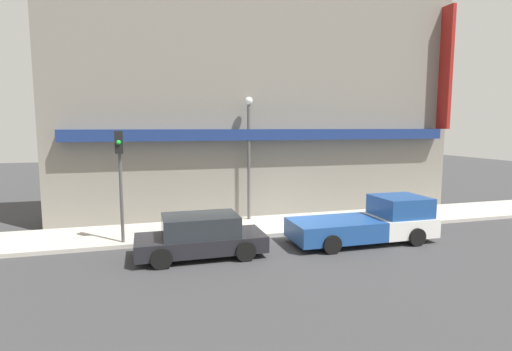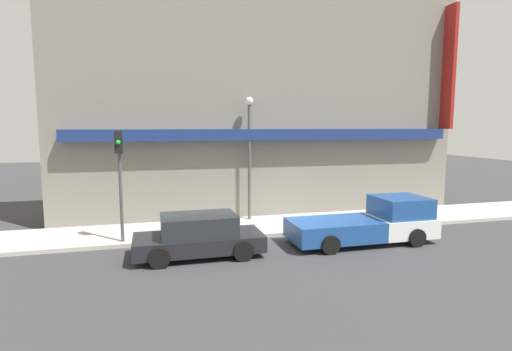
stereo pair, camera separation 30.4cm
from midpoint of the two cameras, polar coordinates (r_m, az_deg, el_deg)
The scene contains 8 objects.
ground_plane at distance 16.45m, azimuth 4.84°, elevation -8.55°, with size 80.00×80.00×0.00m, color #38383A.
sidewalk at distance 17.89m, azimuth 3.01°, elevation -7.00°, with size 36.00×3.22×0.15m.
building at distance 20.35m, azimuth 0.29°, elevation 10.18°, with size 19.80×3.80×11.09m.
pickup_truck at distance 16.01m, azimuth 15.56°, elevation -6.46°, with size 5.57×2.22×1.70m.
parked_car at distance 13.86m, azimuth -8.56°, elevation -8.57°, with size 4.35×2.04×1.43m.
fire_hydrant at distance 15.93m, azimuth -12.83°, elevation -7.52°, with size 0.18×0.18×0.61m.
street_lamp at distance 18.11m, azimuth -1.52°, elevation 4.56°, with size 0.36×0.36×5.57m.
traffic_light at distance 15.23m, azimuth -19.40°, elevation 1.12°, with size 0.28×0.42×4.10m.
Camera 1 is at (-5.77, -14.78, 4.40)m, focal length 28.00 mm.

